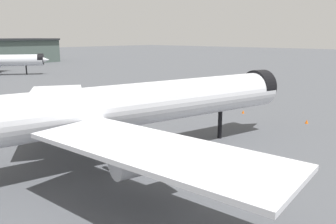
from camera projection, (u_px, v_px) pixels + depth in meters
The scene contains 4 objects.
ground at pixel (139, 153), 49.25m from camera, with size 900.00×900.00×0.00m, color #4C4F54.
airliner_near_gate at pixel (118, 108), 44.87m from camera, with size 63.53×57.03×17.03m.
traffic_cone_near_nose at pixel (307, 122), 66.07m from camera, with size 0.64×0.64×0.80m, color #F2600C.
traffic_cone_wingtip at pixel (243, 112), 74.80m from camera, with size 0.59×0.59×0.73m, color #F2600C.
Camera 1 is at (-31.69, -34.53, 16.87)m, focal length 35.75 mm.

